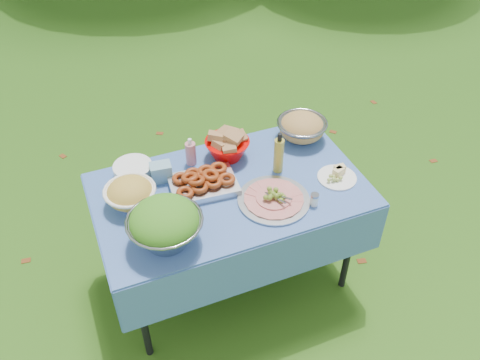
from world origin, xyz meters
The scene contains 14 objects.
ground centered at (0.00, 0.00, 0.00)m, with size 80.00×80.00×0.00m, color #163D0B.
picnic_table centered at (0.00, 0.00, 0.38)m, with size 1.46×0.86×0.76m, color #76ACE2.
salad_bowl centered at (-0.42, -0.24, 0.88)m, with size 0.36×0.36×0.24m, color gray, non-canonical shape.
pasta_bowl_white centered at (-0.52, 0.09, 0.84)m, with size 0.26×0.26×0.15m, color white, non-canonical shape.
plate_stack centered at (-0.46, 0.31, 0.80)m, with size 0.22×0.22×0.07m, color white.
wipes_box centered at (-0.32, 0.22, 0.81)m, with size 0.11×0.08×0.10m, color #7BAFC6.
sanitizer_bottle centered at (-0.12, 0.29, 0.85)m, with size 0.06×0.06×0.17m, color #CB757E.
bread_bowl centered at (0.09, 0.27, 0.85)m, with size 0.26×0.26×0.17m, color #D50401, non-canonical shape.
pasta_bowl_steel centered at (0.57, 0.27, 0.84)m, with size 0.30×0.30×0.16m, color gray, non-canonical shape.
fried_tray centered at (-0.13, 0.06, 0.80)m, with size 0.36×0.25×0.08m, color silver.
charcuterie_platter centered at (0.18, -0.17, 0.80)m, with size 0.38×0.38×0.09m, color #A1A5A8.
oil_bottle centered at (0.31, 0.04, 0.89)m, with size 0.06×0.06×0.25m, color gold.
cheese_plate centered at (0.58, -0.14, 0.79)m, with size 0.22×0.22×0.06m, color white.
shaker centered at (0.36, -0.28, 0.80)m, with size 0.04×0.04×0.07m, color white.
Camera 1 is at (-0.72, -1.91, 2.61)m, focal length 38.00 mm.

